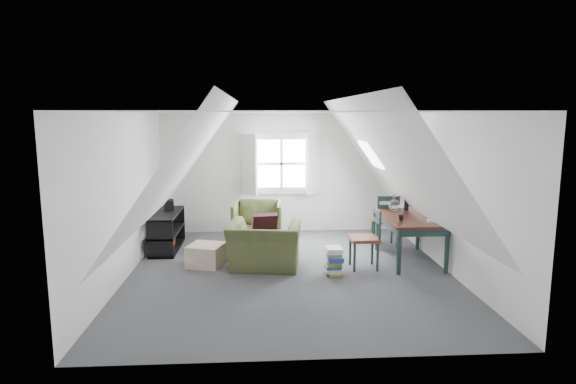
{
  "coord_description": "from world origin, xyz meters",
  "views": [
    {
      "loc": [
        -0.47,
        -7.28,
        2.46
      ],
      "look_at": [
        0.01,
        0.6,
        1.19
      ],
      "focal_mm": 30.0,
      "sensor_mm": 36.0,
      "label": 1
    }
  ],
  "objects": [
    {
      "name": "ottoman",
      "position": [
        -1.35,
        0.43,
        0.18
      ],
      "size": [
        0.67,
        0.67,
        0.36
      ],
      "primitive_type": "cube",
      "rotation": [
        0.0,
        0.0,
        -0.3
      ],
      "color": "#C5AC93",
      "rests_on": "floor"
    },
    {
      "name": "demijohn",
      "position": [
        1.91,
        0.94,
        0.89
      ],
      "size": [
        0.21,
        0.21,
        0.3
      ],
      "rotation": [
        0.0,
        0.0,
        0.13
      ],
      "color": "silver",
      "rests_on": "dining_table"
    },
    {
      "name": "vase_twigs",
      "position": [
        2.16,
        1.04,
        0.91
      ],
      "size": [
        0.08,
        0.09,
        0.65
      ],
      "rotation": [
        0.0,
        0.0,
        -0.22
      ],
      "color": "black",
      "rests_on": "dining_table"
    },
    {
      "name": "dining_chair_far",
      "position": [
        1.89,
        1.38,
        0.52
      ],
      "size": [
        0.47,
        0.47,
        1.0
      ],
      "rotation": [
        0.0,
        0.0,
        3.01
      ],
      "color": "brown",
      "rests_on": "floor"
    },
    {
      "name": "floor",
      "position": [
        0.0,
        0.0,
        0.0
      ],
      "size": [
        5.5,
        5.5,
        0.0
      ],
      "primitive_type": "plane",
      "color": "#454549",
      "rests_on": "ground"
    },
    {
      "name": "armchair_far",
      "position": [
        -0.51,
        1.68,
        0.0
      ],
      "size": [
        0.96,
        0.99,
        0.84
      ],
      "primitive_type": "imported",
      "rotation": [
        0.0,
        0.0,
        -0.07
      ],
      "color": "#454D28",
      "rests_on": "floor"
    },
    {
      "name": "throw_pillow",
      "position": [
        -0.39,
        0.44,
        0.66
      ],
      "size": [
        0.44,
        0.31,
        0.42
      ],
      "primitive_type": "cube",
      "rotation": [
        0.31,
        0.0,
        0.18
      ],
      "color": "#360E19",
      "rests_on": "armchair_near"
    },
    {
      "name": "wall_back",
      "position": [
        0.0,
        2.75,
        1.25
      ],
      "size": [
        5.0,
        0.0,
        5.0
      ],
      "primitive_type": "plane",
      "rotation": [
        1.57,
        0.0,
        0.0
      ],
      "color": "silver",
      "rests_on": "ground"
    },
    {
      "name": "dining_chair_near",
      "position": [
        1.25,
        0.15,
        0.51
      ],
      "size": [
        0.46,
        0.46,
        0.97
      ],
      "rotation": [
        0.0,
        0.0,
        -1.69
      ],
      "color": "brown",
      "rests_on": "floor"
    },
    {
      "name": "magazine_stack",
      "position": [
        0.69,
        -0.13,
        0.21
      ],
      "size": [
        0.32,
        0.37,
        0.42
      ],
      "rotation": [
        0.0,
        0.0,
        -0.22
      ],
      "color": "#B29933",
      "rests_on": "floor"
    },
    {
      "name": "dormer_window",
      "position": [
        0.0,
        2.68,
        1.45
      ],
      "size": [
        1.71,
        0.35,
        1.3
      ],
      "color": "white",
      "rests_on": "wall_back"
    },
    {
      "name": "ceiling",
      "position": [
        0.0,
        0.0,
        2.5
      ],
      "size": [
        5.5,
        5.5,
        0.0
      ],
      "primitive_type": "plane",
      "rotation": [
        3.14,
        0.0,
        0.0
      ],
      "color": "white",
      "rests_on": "wall_back"
    },
    {
      "name": "skylight",
      "position": [
        1.55,
        1.3,
        1.75
      ],
      "size": [
        0.35,
        0.75,
        0.47
      ],
      "primitive_type": "cube",
      "rotation": [
        0.0,
        0.95,
        0.0
      ],
      "color": "white",
      "rests_on": "slope_right"
    },
    {
      "name": "cup",
      "position": [
        1.81,
        0.19,
        0.77
      ],
      "size": [
        0.11,
        0.11,
        0.09
      ],
      "primitive_type": "imported",
      "rotation": [
        0.0,
        0.0,
        0.07
      ],
      "color": "black",
      "rests_on": "dining_table"
    },
    {
      "name": "wall_left",
      "position": [
        -2.5,
        0.0,
        1.25
      ],
      "size": [
        0.0,
        5.5,
        5.5
      ],
      "primitive_type": "plane",
      "rotation": [
        1.57,
        0.0,
        1.57
      ],
      "color": "silver",
      "rests_on": "ground"
    },
    {
      "name": "electronics_box",
      "position": [
        -2.18,
        1.75,
        0.77
      ],
      "size": [
        0.23,
        0.29,
        0.2
      ],
      "primitive_type": "cube",
      "rotation": [
        0.0,
        0.0,
        0.22
      ],
      "color": "black",
      "rests_on": "media_shelf"
    },
    {
      "name": "dining_table",
      "position": [
        2.06,
        0.49,
        0.67
      ],
      "size": [
        0.92,
        1.53,
        0.77
      ],
      "rotation": [
        0.0,
        0.0,
        -0.03
      ],
      "color": "#371710",
      "rests_on": "floor"
    },
    {
      "name": "paper_box",
      "position": [
        2.26,
        0.04,
        0.79
      ],
      "size": [
        0.13,
        0.1,
        0.04
      ],
      "primitive_type": "cube",
      "rotation": [
        0.0,
        0.0,
        -0.12
      ],
      "color": "white",
      "rests_on": "dining_table"
    },
    {
      "name": "wall_front",
      "position": [
        0.0,
        -2.75,
        1.25
      ],
      "size": [
        5.0,
        0.0,
        5.0
      ],
      "primitive_type": "plane",
      "rotation": [
        -1.57,
        0.0,
        0.0
      ],
      "color": "silver",
      "rests_on": "ground"
    },
    {
      "name": "slope_left",
      "position": [
        -1.55,
        0.0,
        1.78
      ],
      "size": [
        3.19,
        5.5,
        4.48
      ],
      "primitive_type": "plane",
      "rotation": [
        0.0,
        2.19,
        0.0
      ],
      "color": "white",
      "rests_on": "wall_left"
    },
    {
      "name": "wall_right",
      "position": [
        2.5,
        0.0,
        1.25
      ],
      "size": [
        0.0,
        5.5,
        5.5
      ],
      "primitive_type": "plane",
      "rotation": [
        1.57,
        0.0,
        -1.57
      ],
      "color": "silver",
      "rests_on": "ground"
    },
    {
      "name": "slope_right",
      "position": [
        1.55,
        0.0,
        1.78
      ],
      "size": [
        3.19,
        5.5,
        4.48
      ],
      "primitive_type": "plane",
      "rotation": [
        0.0,
        -2.19,
        0.0
      ],
      "color": "white",
      "rests_on": "wall_right"
    },
    {
      "name": "media_shelf",
      "position": [
        -2.18,
        1.45,
        0.31
      ],
      "size": [
        0.45,
        1.34,
        0.69
      ],
      "rotation": [
        0.0,
        0.0,
        0.07
      ],
      "color": "black",
      "rests_on": "floor"
    },
    {
      "name": "armchair_near",
      "position": [
        -0.39,
        0.29,
        0.0
      ],
      "size": [
        1.27,
        1.15,
        0.74
      ],
      "primitive_type": "imported",
      "rotation": [
        0.0,
        0.0,
        3.0
      ],
      "color": "#454D28",
      "rests_on": "floor"
    }
  ]
}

